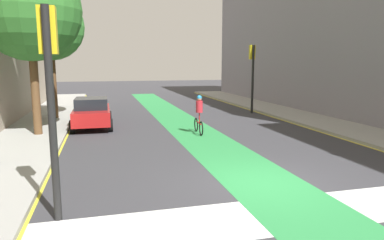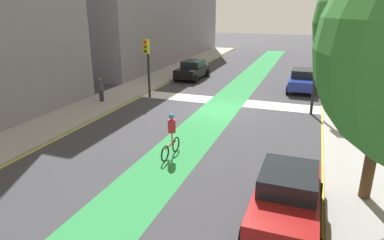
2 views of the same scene
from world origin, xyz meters
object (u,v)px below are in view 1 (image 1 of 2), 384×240
at_px(traffic_signal_far_right, 252,66).
at_px(street_tree_near, 30,10).
at_px(car_red_left_far, 92,112).
at_px(traffic_signal_near_left, 50,73).
at_px(street_tree_far, 50,27).
at_px(cyclist_in_lane, 199,114).

xyz_separation_m(traffic_signal_far_right, street_tree_near, (-12.67, -4.91, 2.41)).
distance_m(traffic_signal_far_right, car_red_left_far, 11.01).
xyz_separation_m(traffic_signal_near_left, traffic_signal_far_right, (10.80, 14.04, 0.06)).
bearing_deg(traffic_signal_far_right, car_red_left_far, -164.05).
bearing_deg(street_tree_far, cyclist_in_lane, -40.16).
height_order(cyclist_in_lane, street_tree_far, street_tree_far).
xyz_separation_m(car_red_left_far, cyclist_in_lane, (4.97, -3.04, 0.17)).
relative_size(car_red_left_far, street_tree_near, 0.55).
bearing_deg(traffic_signal_near_left, traffic_signal_far_right, 52.45).
xyz_separation_m(traffic_signal_far_right, cyclist_in_lane, (-5.37, -5.99, -2.20)).
bearing_deg(car_red_left_far, street_tree_near, -139.92).
xyz_separation_m(cyclist_in_lane, street_tree_near, (-7.30, 1.08, 4.61)).
relative_size(traffic_signal_far_right, cyclist_in_lane, 2.45).
bearing_deg(traffic_signal_far_right, street_tree_far, 179.82).
distance_m(traffic_signal_near_left, street_tree_near, 9.64).
bearing_deg(car_red_left_far, street_tree_far, 126.05).
distance_m(street_tree_near, street_tree_far, 4.96).
bearing_deg(street_tree_far, street_tree_near, -91.72).
bearing_deg(traffic_signal_near_left, cyclist_in_lane, 56.01).
bearing_deg(traffic_signal_far_right, traffic_signal_near_left, -127.55).
bearing_deg(cyclist_in_lane, street_tree_far, 139.84).
xyz_separation_m(traffic_signal_far_right, street_tree_far, (-12.52, 0.04, 2.20)).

